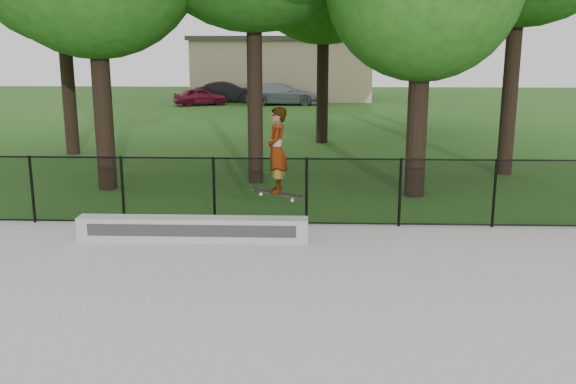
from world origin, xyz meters
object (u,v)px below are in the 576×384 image
(car_b, at_px, (228,92))
(skater_airborne, at_px, (277,152))
(grind_ledge, at_px, (193,229))
(car_a, at_px, (200,96))
(car_c, at_px, (282,94))

(car_b, height_order, skater_airborne, skater_airborne)
(skater_airborne, bearing_deg, grind_ledge, 171.94)
(car_a, bearing_deg, grind_ledge, 165.89)
(grind_ledge, height_order, car_c, car_c)
(grind_ledge, relative_size, skater_airborne, 2.57)
(car_b, relative_size, skater_airborne, 2.11)
(car_b, bearing_deg, skater_airborne, -174.19)
(grind_ledge, distance_m, car_c, 28.91)
(grind_ledge, height_order, car_b, car_b)
(car_c, bearing_deg, skater_airborne, 178.65)
(grind_ledge, xyz_separation_m, car_c, (0.41, 28.90, 0.37))
(car_b, relative_size, car_c, 0.89)
(car_b, distance_m, car_c, 4.01)
(car_b, xyz_separation_m, skater_airborne, (4.96, -30.76, 1.23))
(car_c, bearing_deg, car_b, 62.30)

